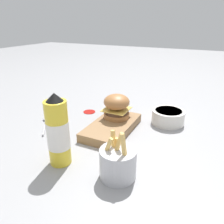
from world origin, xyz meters
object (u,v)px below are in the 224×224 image
spoon (46,121)px  burger (117,106)px  ketchup_bottle (58,132)px  side_bowl (168,116)px  fries_basket (118,163)px  serving_board (112,127)px

spoon → burger: bearing=-105.0°
burger → ketchup_bottle: (-0.33, 0.04, 0.02)m
ketchup_bottle → side_bowl: size_ratio=1.65×
spoon → fries_basket: bearing=-150.2°
side_bowl → spoon: 0.55m
side_bowl → spoon: size_ratio=0.90×
ketchup_bottle → spoon: bearing=50.1°
ketchup_bottle → side_bowl: bearing=-28.7°
serving_board → spoon: 0.31m
side_bowl → fries_basket: bearing=173.5°
ketchup_bottle → spoon: 0.35m
serving_board → side_bowl: side_bowl is taller
serving_board → ketchup_bottle: (-0.27, 0.05, 0.09)m
burger → spoon: size_ratio=0.70×
burger → fries_basket: fries_basket is taller
ketchup_bottle → side_bowl: 0.52m
burger → side_bowl: 0.24m
fries_basket → side_bowl: fries_basket is taller
burger → fries_basket: bearing=-154.3°
burger → spoon: burger is taller
fries_basket → side_bowl: size_ratio=1.07×
serving_board → fries_basket: (-0.25, -0.14, 0.03)m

